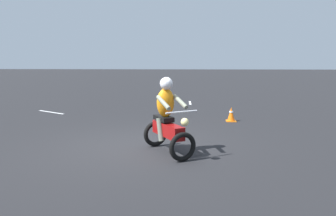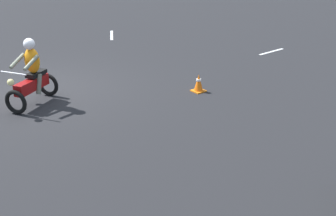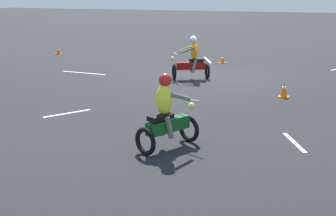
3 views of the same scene
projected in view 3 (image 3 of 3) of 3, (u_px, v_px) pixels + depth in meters
ground_plane at (210, 77)px, 18.62m from camera, size 120.00×120.00×0.00m
motorcycle_rider_foreground at (192, 60)px, 17.93m from camera, size 1.51×1.22×1.66m
motorcycle_rider_background at (167, 116)px, 9.97m from camera, size 1.14×1.53×1.66m
traffic_cone_near_right at (284, 90)px, 14.97m from camera, size 0.32×0.32×0.48m
traffic_cone_mid_center at (58, 51)px, 25.21m from camera, size 0.32×0.32×0.36m
traffic_cone_far_right at (222, 59)px, 22.10m from camera, size 0.32×0.32×0.36m
lane_stripe_e at (84, 73)px, 19.47m from camera, size 2.09×0.21×0.01m
lane_stripe_ne at (67, 113)px, 13.04m from camera, size 0.82×1.27×0.01m
lane_stripe_nw at (294, 142)px, 10.55m from camera, size 0.70×1.30×0.01m
lane_stripe_se at (208, 60)px, 23.11m from camera, size 1.02×1.98×0.01m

